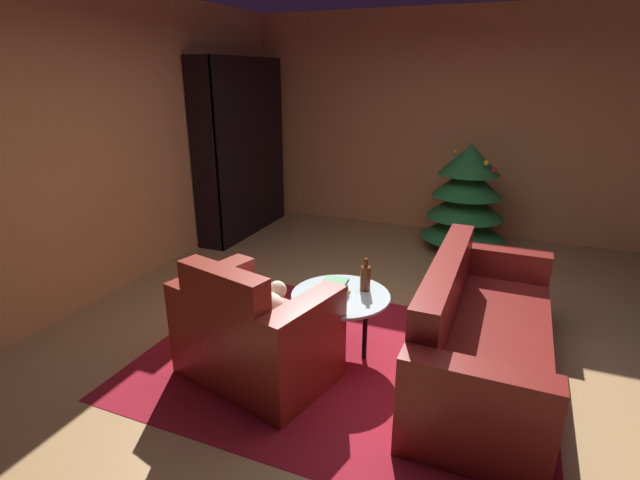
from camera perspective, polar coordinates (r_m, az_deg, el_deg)
ground_plane at (r=3.76m, az=6.81°, el=-13.10°), size 7.73×7.73×0.00m
wall_back at (r=6.40m, az=15.56°, el=13.15°), size 5.43×0.06×2.77m
wall_left at (r=4.68m, az=-26.34°, el=9.79°), size 0.06×6.56×2.77m
area_rug at (r=3.61m, az=2.67°, el=-14.43°), size 2.87×2.13×0.01m
bookshelf_unit at (r=6.33m, az=-8.74°, el=10.81°), size 0.36×1.61×2.20m
armchair_red at (r=3.33m, az=-7.88°, el=-11.19°), size 1.15×0.92×0.89m
couch_red at (r=3.54m, az=18.60°, el=-10.92°), size 0.82×2.02×0.82m
coffee_table at (r=3.52m, az=2.48°, el=-7.20°), size 0.73×0.73×0.48m
book_stack_on_table at (r=3.50m, az=1.69°, el=-5.66°), size 0.23×0.17×0.10m
bottle_on_table at (r=3.54m, az=5.46°, el=-4.52°), size 0.08×0.08×0.25m
decorated_tree at (r=5.82m, az=17.12°, el=4.84°), size 0.98×0.98×1.25m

